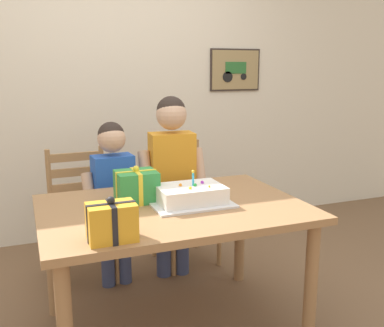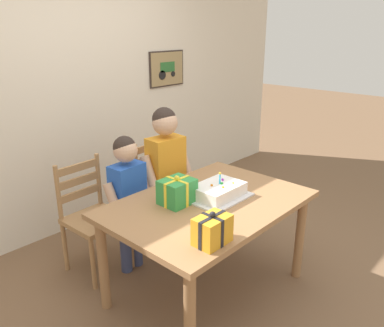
% 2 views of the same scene
% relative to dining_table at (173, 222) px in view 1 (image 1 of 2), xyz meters
% --- Properties ---
extents(back_wall, '(6.40, 0.11, 2.60)m').
position_rel_dining_table_xyz_m(back_wall, '(0.00, 1.69, 0.65)').
color(back_wall, silver).
rests_on(back_wall, ground).
extents(dining_table, '(1.42, 0.98, 0.75)m').
position_rel_dining_table_xyz_m(dining_table, '(0.00, 0.00, 0.00)').
color(dining_table, '#9E7047').
rests_on(dining_table, ground).
extents(birthday_cake, '(0.44, 0.34, 0.19)m').
position_rel_dining_table_xyz_m(birthday_cake, '(0.10, -0.01, 0.14)').
color(birthday_cake, silver).
rests_on(birthday_cake, dining_table).
extents(gift_box_red_large, '(0.23, 0.20, 0.21)m').
position_rel_dining_table_xyz_m(gift_box_red_large, '(-0.17, 0.14, 0.18)').
color(gift_box_red_large, '#2D8E42').
rests_on(gift_box_red_large, dining_table).
extents(gift_box_beside_cake, '(0.21, 0.15, 0.20)m').
position_rel_dining_table_xyz_m(gift_box_beside_cake, '(-0.41, -0.38, 0.18)').
color(gift_box_beside_cake, gold).
rests_on(gift_box_beside_cake, dining_table).
extents(chair_left, '(0.44, 0.44, 0.92)m').
position_rel_dining_table_xyz_m(chair_left, '(-0.39, 0.89, -0.19)').
color(chair_left, '#A87A4C').
rests_on(chair_left, ground).
extents(chair_right, '(0.46, 0.46, 0.92)m').
position_rel_dining_table_xyz_m(chair_right, '(0.38, 0.89, -0.19)').
color(chair_right, '#A87A4C').
rests_on(chair_right, ground).
extents(child_older, '(0.48, 0.28, 1.30)m').
position_rel_dining_table_xyz_m(child_older, '(0.22, 0.66, 0.14)').
color(child_older, '#38426B').
rests_on(child_older, ground).
extents(child_younger, '(0.42, 0.24, 1.14)m').
position_rel_dining_table_xyz_m(child_younger, '(-0.20, 0.66, 0.04)').
color(child_younger, '#38426B').
rests_on(child_younger, ground).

